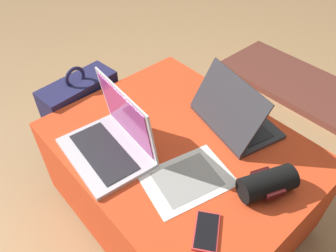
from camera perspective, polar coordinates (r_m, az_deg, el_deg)
The scene contains 9 objects.
ground_plane at distance 1.62m, azimuth 1.76°, elevation -14.37°, with size 14.00×14.00×0.00m, color tan.
ottoman at distance 1.42m, azimuth 1.96°, elevation -9.38°, with size 0.98×0.77×0.46m.
laptop_near at distance 1.21m, azimuth -9.70°, elevation -2.40°, with size 0.35×0.27×0.26m.
laptop_far at distance 1.32m, azimuth 11.30°, elevation 1.81°, with size 0.38×0.30×0.22m.
cell_phone at distance 1.03m, azimuth 6.70°, elevation -17.73°, with size 0.14×0.15×0.01m.
backpack at distance 1.72m, azimuth -14.32°, elevation 0.74°, with size 0.22×0.37×0.57m.
paper_sheet at distance 1.14m, azimuth 3.40°, elevation -9.25°, with size 0.27×0.33×0.00m.
wrist_brace at distance 1.12m, azimuth 16.92°, elevation -9.54°, with size 0.15×0.20×0.09m.
fireplace_hearth at distance 2.41m, azimuth 25.04°, elevation 4.86°, with size 1.40×0.50×0.04m.
Camera 1 is at (0.61, -0.61, 1.37)m, focal length 35.00 mm.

